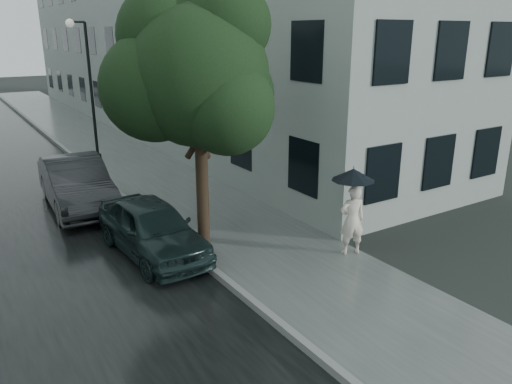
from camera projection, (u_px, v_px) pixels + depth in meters
ground at (317, 286)px, 10.43m from camera, size 120.00×120.00×0.00m
sidewalk at (133, 163)px, 20.18m from camera, size 3.50×60.00×0.01m
kerb_near at (87, 168)px, 19.22m from camera, size 0.15×60.00×0.15m
building_near at (172, 43)px, 27.50m from camera, size 7.02×36.00×9.00m
pedestrian at (352, 220)px, 11.72m from camera, size 0.72×0.59×1.69m
umbrella at (353, 175)px, 11.36m from camera, size 1.18×1.18×1.22m
street_tree at (196, 74)px, 11.09m from camera, size 4.13×3.75×6.20m
lamp_post at (87, 82)px, 19.97m from camera, size 0.84×0.38×5.56m
car_near at (152, 228)px, 11.75m from camera, size 1.76×3.96×1.32m
car_far at (76, 183)px, 14.88m from camera, size 1.84×4.66×1.51m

